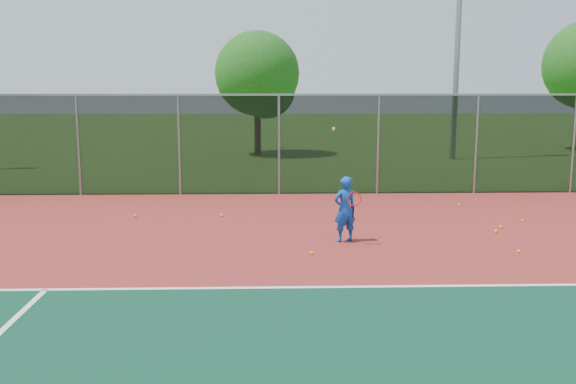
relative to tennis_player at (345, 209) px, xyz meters
name	(u,v)px	position (x,y,z in m)	size (l,w,h in m)	color
ground	(539,366)	(1.68, -6.11, -0.73)	(120.00, 120.00, 0.00)	#30621C
court_apron	(485,308)	(1.68, -4.11, -0.72)	(30.00, 20.00, 0.02)	maroon
fence_back	(378,143)	(1.68, 5.89, 0.83)	(30.00, 0.06, 3.03)	black
tennis_player	(345,209)	(0.00, 0.00, 0.00)	(0.60, 0.67, 2.45)	#1347B2
practice_ball_0	(519,251)	(3.39, -1.05, -0.68)	(0.07, 0.07, 0.07)	yellow
practice_ball_1	(459,205)	(3.63, 3.83, -0.68)	(0.07, 0.07, 0.07)	yellow
practice_ball_3	(222,215)	(-2.82, 2.63, -0.68)	(0.07, 0.07, 0.07)	yellow
practice_ball_4	(501,227)	(3.81, 1.13, -0.68)	(0.07, 0.07, 0.07)	yellow
practice_ball_5	(312,253)	(-0.77, -1.04, -0.68)	(0.07, 0.07, 0.07)	yellow
practice_ball_6	(522,221)	(4.59, 1.78, -0.68)	(0.07, 0.07, 0.07)	yellow
practice_ball_7	(496,231)	(3.55, 0.70, -0.68)	(0.07, 0.07, 0.07)	yellow
practice_ball_8	(135,215)	(-5.03, 2.68, -0.68)	(0.07, 0.07, 0.07)	yellow
floodlight_n	(459,0)	(6.50, 14.58, 6.08)	(0.90, 0.40, 12.06)	gray
tree_back_left	(259,77)	(-2.05, 16.41, 2.84)	(3.87, 3.87, 5.69)	#382514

